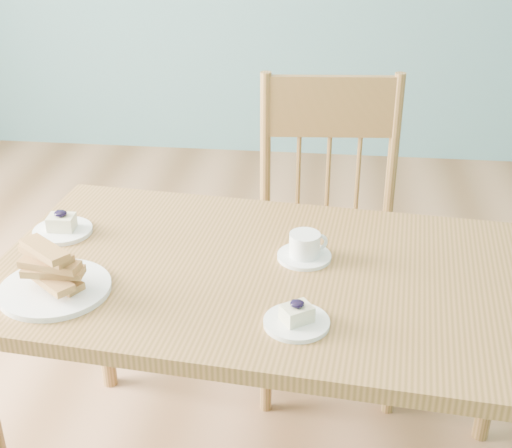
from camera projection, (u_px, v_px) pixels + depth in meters
name	position (u px, v px, depth m)	size (l,w,h in m)	color
dining_table	(269.00, 295.00, 1.74)	(1.39, 0.88, 0.71)	#A06D3C
dining_chair	(329.00, 236.00, 2.28)	(0.49, 0.47, 1.00)	#A06D3C
cheesecake_plate_near	(297.00, 319.00, 1.50)	(0.14, 0.14, 0.06)	white
cheesecake_plate_far	(62.00, 227.00, 1.87)	(0.15, 0.15, 0.06)	white
coffee_cup	(305.00, 248.00, 1.74)	(0.13, 0.13, 0.07)	white
biscotti_plate	(53.00, 277.00, 1.60)	(0.25, 0.25, 0.12)	white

